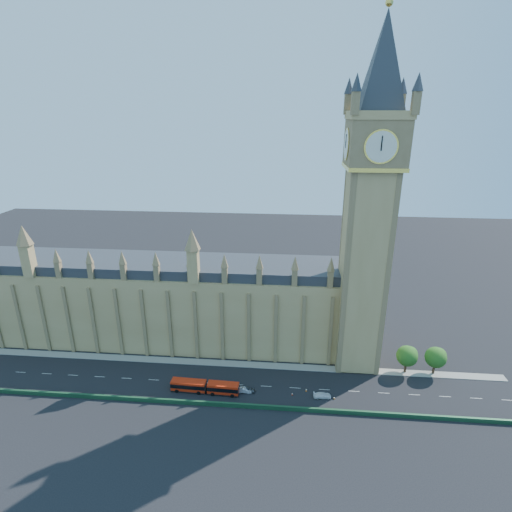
# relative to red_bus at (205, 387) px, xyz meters

# --- Properties ---
(ground) EXTENTS (400.00, 400.00, 0.00)m
(ground) POSITION_rel_red_bus_xyz_m (4.37, 3.82, -1.66)
(ground) COLOR black
(ground) RESTS_ON ground
(palace_westminster) EXTENTS (120.00, 20.00, 28.00)m
(palace_westminster) POSITION_rel_red_bus_xyz_m (-20.63, 25.82, 12.20)
(palace_westminster) COLOR tan
(palace_westminster) RESTS_ON ground
(elizabeth_tower) EXTENTS (20.59, 20.59, 105.00)m
(elizabeth_tower) POSITION_rel_red_bus_xyz_m (42.37, 17.81, 52.90)
(elizabeth_tower) COLOR tan
(elizabeth_tower) RESTS_ON ground
(bridge_parapet) EXTENTS (160.00, 0.60, 1.20)m
(bridge_parapet) POSITION_rel_red_bus_xyz_m (4.37, -5.18, -1.06)
(bridge_parapet) COLOR #1E4C2D
(bridge_parapet) RESTS_ON ground
(kerb_north) EXTENTS (160.00, 3.00, 0.16)m
(kerb_north) POSITION_rel_red_bus_xyz_m (4.37, 13.32, -1.58)
(kerb_north) COLOR gray
(kerb_north) RESTS_ON ground
(tree_east_near) EXTENTS (6.00, 6.00, 8.50)m
(tree_east_near) POSITION_rel_red_bus_xyz_m (56.59, 13.90, 3.98)
(tree_east_near) COLOR #382619
(tree_east_near) RESTS_ON ground
(tree_east_far) EXTENTS (6.00, 6.00, 8.50)m
(tree_east_far) POSITION_rel_red_bus_xyz_m (64.59, 13.90, 3.98)
(tree_east_far) COLOR #382619
(tree_east_far) RESTS_ON ground
(red_bus) EXTENTS (18.63, 3.57, 3.15)m
(red_bus) POSITION_rel_red_bus_xyz_m (0.00, 0.00, 0.00)
(red_bus) COLOR red
(red_bus) RESTS_ON ground
(car_grey) EXTENTS (3.93, 1.98, 1.28)m
(car_grey) POSITION_rel_red_bus_xyz_m (11.70, 1.24, -1.02)
(car_grey) COLOR #404348
(car_grey) RESTS_ON ground
(car_silver) EXTENTS (4.03, 1.54, 1.31)m
(car_silver) POSITION_rel_red_bus_xyz_m (10.67, 0.86, -1.00)
(car_silver) COLOR #B4B6BC
(car_silver) RESTS_ON ground
(car_white) EXTENTS (4.89, 2.40, 1.37)m
(car_white) POSITION_rel_red_bus_xyz_m (31.59, 0.52, -0.97)
(car_white) COLOR white
(car_white) RESTS_ON ground
(cone_a) EXTENTS (0.54, 0.54, 0.73)m
(cone_a) POSITION_rel_red_bus_xyz_m (32.87, 0.88, -1.30)
(cone_a) COLOR black
(cone_a) RESTS_ON ground
(cone_b) EXTENTS (0.55, 0.55, 0.68)m
(cone_b) POSITION_rel_red_bus_xyz_m (34.72, 0.18, -1.32)
(cone_b) COLOR black
(cone_b) RESTS_ON ground
(cone_c) EXTENTS (0.52, 0.52, 0.65)m
(cone_c) POSITION_rel_red_bus_xyz_m (23.60, 0.77, -1.34)
(cone_c) COLOR black
(cone_c) RESTS_ON ground
(cone_d) EXTENTS (0.59, 0.59, 0.74)m
(cone_d) POSITION_rel_red_bus_xyz_m (27.40, 2.75, -1.29)
(cone_d) COLOR black
(cone_d) RESTS_ON ground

